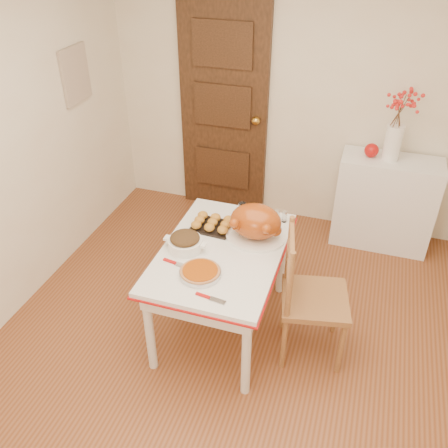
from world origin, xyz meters
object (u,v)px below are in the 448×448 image
(kitchen_table, at_px, (222,289))
(sideboard, at_px, (384,203))
(pumpkin_pie, at_px, (200,272))
(turkey_platter, at_px, (256,223))
(chair_oak, at_px, (315,296))

(kitchen_table, bearing_deg, sideboard, 54.60)
(sideboard, height_order, pumpkin_pie, sideboard)
(kitchen_table, height_order, pumpkin_pie, pumpkin_pie)
(pumpkin_pie, bearing_deg, sideboard, 58.21)
(turkey_platter, bearing_deg, sideboard, 75.53)
(kitchen_table, xyz_separation_m, chair_oak, (0.66, -0.02, 0.14))
(kitchen_table, distance_m, chair_oak, 0.68)
(chair_oak, height_order, pumpkin_pie, chair_oak)
(sideboard, height_order, kitchen_table, sideboard)
(sideboard, height_order, chair_oak, chair_oak)
(turkey_platter, height_order, pumpkin_pie, turkey_platter)
(turkey_platter, distance_m, pumpkin_pie, 0.55)
(chair_oak, bearing_deg, sideboard, -26.20)
(chair_oak, bearing_deg, turkey_platter, 54.05)
(sideboard, xyz_separation_m, pumpkin_pie, (-1.10, -1.78, 0.32))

